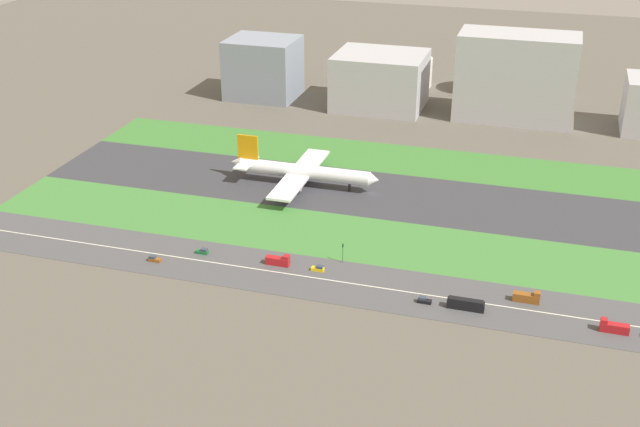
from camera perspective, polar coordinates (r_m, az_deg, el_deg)
name	(u,v)px	position (r m, az deg, el deg)	size (l,w,h in m)	color
ground_plane	(373,194)	(330.49, 3.79, 1.42)	(800.00, 800.00, 0.00)	#5B564C
runway	(373,194)	(330.47, 3.79, 1.43)	(280.00, 46.00, 0.10)	#38383D
grass_median_north	(394,158)	(367.49, 5.26, 3.92)	(280.00, 36.00, 0.10)	#3D7A33
grass_median_south	(347,237)	(294.51, 1.96, -1.69)	(280.00, 36.00, 0.10)	#427F38
highway	(323,279)	(267.45, 0.19, -4.70)	(280.00, 28.00, 0.10)	#4C4C4F
highway_centerline	(323,279)	(267.42, 0.19, -4.69)	(266.00, 0.50, 0.01)	silver
airliner	(301,171)	(335.68, -1.39, 3.02)	(65.00, 56.00, 19.70)	white
car_0	(424,300)	(256.40, 7.41, -6.16)	(4.40, 1.80, 2.00)	black
bus_0	(466,304)	(254.70, 10.33, -6.38)	(11.60, 2.50, 3.50)	black
truck_0	(527,297)	(262.74, 14.53, -5.80)	(8.40, 2.50, 4.00)	brown
truck_2	(614,327)	(255.51, 20.17, -7.61)	(8.40, 2.50, 4.00)	#B2191E
car_4	(318,268)	(271.93, -0.13, -3.94)	(4.40, 1.80, 2.00)	yellow
truck_1	(278,261)	(275.52, -2.99, -3.37)	(8.40, 2.50, 4.00)	#B2191E
car_3	(203,251)	(285.69, -8.36, -2.69)	(4.40, 1.80, 2.00)	#19662D
car_2	(154,259)	(283.62, -11.72, -3.20)	(4.40, 1.80, 2.00)	brown
traffic_light	(343,252)	(275.50, 1.63, -2.73)	(0.36, 0.50, 7.20)	#4C4C51
terminal_building	(263,68)	(452.97, -4.06, 10.31)	(37.57, 32.62, 32.59)	gray
hangar_building	(380,80)	(435.10, 4.29, 9.43)	(47.11, 39.75, 29.14)	#B2B2B7
office_tower	(516,77)	(424.22, 13.77, 9.41)	(59.28, 28.99, 44.30)	#B2B2B7
fuel_tank_west	(411,72)	(477.70, 6.52, 10.01)	(24.17, 24.17, 16.50)	silver
fuel_tank_centre	(477,79)	(473.23, 11.10, 9.35)	(25.76, 25.76, 13.22)	silver
fuel_tank_east	(544,81)	(470.84, 15.66, 9.04)	(19.05, 19.05, 17.13)	silver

